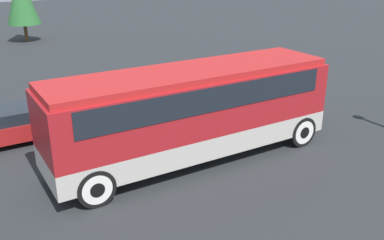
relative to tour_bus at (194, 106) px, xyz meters
The scene contains 4 objects.
ground_plane 1.96m from the tour_bus, behind, with size 120.00×120.00×0.00m, color #26282B.
tour_bus is the anchor object (origin of this frame).
parked_car_near 7.06m from the tour_bus, 136.54° to the left, with size 4.44×1.87×1.34m.
parked_car_mid 8.26m from the tour_bus, 61.75° to the left, with size 4.47×1.91×1.34m.
Camera 1 is at (-7.03, -11.60, 6.72)m, focal length 40.00 mm.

